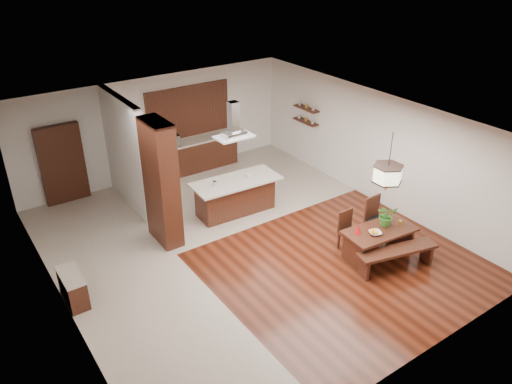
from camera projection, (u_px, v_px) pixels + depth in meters
room_shell at (244, 162)px, 10.47m from camera, size 9.00×9.04×2.92m
tile_hallway at (132, 287)px, 10.04m from camera, size 2.50×9.00×0.01m
tile_kitchen at (233, 188)px, 13.88m from camera, size 5.50×4.00×0.01m
soffit_band at (244, 124)px, 10.09m from camera, size 8.00×9.00×0.02m
partition_pier at (161, 183)px, 10.92m from camera, size 0.45×1.00×2.90m
partition_stub at (125, 152)px, 12.45m from camera, size 0.18×2.40×2.90m
hallway_console at (73, 288)px, 9.51m from camera, size 0.37×0.88×0.63m
hallway_doorway at (63, 164)px, 12.79m from camera, size 1.10×0.20×2.10m
rear_counter at (195, 155)px, 14.77m from camera, size 2.60×0.62×0.95m
kitchen_window at (188, 111)px, 14.37m from camera, size 2.60×0.08×1.50m
shelf_lower at (306, 122)px, 14.62m from camera, size 0.26×0.90×0.04m
shelf_upper at (306, 108)px, 14.44m from camera, size 0.26×0.90×0.04m
dining_table at (379, 237)px, 10.80m from camera, size 1.65×0.94×0.66m
dining_bench at (396, 259)px, 10.47m from camera, size 1.82×0.80×0.50m
dining_chair_left at (350, 232)px, 11.01m from camera, size 0.41×0.41×0.93m
dining_chair_right at (378, 220)px, 11.33m from camera, size 0.49×0.49×1.06m
pendant_lantern at (389, 163)px, 9.98m from camera, size 0.64×0.64×1.31m
foliage_plant at (387, 216)px, 10.77m from camera, size 0.51×0.47×0.48m
fruit_bowl at (375, 233)px, 10.55m from camera, size 0.33×0.33×0.06m
napkin_cone at (358, 229)px, 10.55m from camera, size 0.14×0.14×0.21m
gold_ornament at (400, 223)px, 10.86m from camera, size 0.10×0.10×0.11m
kitchen_island at (235, 196)px, 12.51m from camera, size 2.25×1.07×0.91m
range_hood at (234, 120)px, 11.58m from camera, size 0.90×0.55×0.87m
island_cup at (249, 175)px, 12.42m from camera, size 0.12×0.12×0.09m
microwave at (168, 141)px, 14.03m from camera, size 0.62×0.44×0.32m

